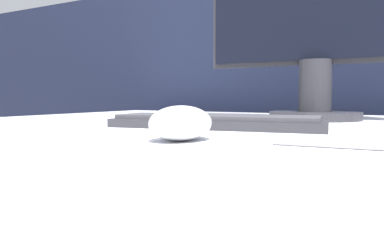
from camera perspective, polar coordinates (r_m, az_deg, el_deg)
partition_panel at (r=1.45m, az=20.68°, el=-2.56°), size 5.00×0.03×1.28m
computer_mouse_near at (r=0.49m, az=-1.70°, el=-0.46°), size 0.08×0.11×0.05m
keyboard at (r=0.70m, az=3.66°, el=-0.26°), size 0.41×0.17×0.02m
pen at (r=0.45m, az=21.65°, el=-3.57°), size 0.15×0.02×0.01m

